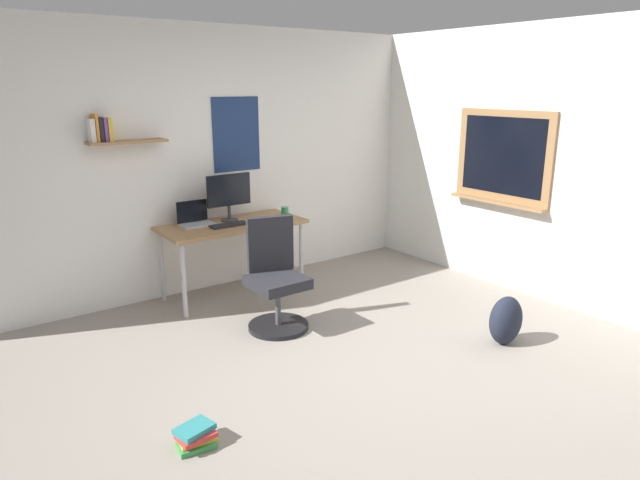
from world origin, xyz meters
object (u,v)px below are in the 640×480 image
office_chair (275,282)px  book_stack_on_floor (196,437)px  laptop (195,219)px  backpack (506,320)px  keyboard (229,225)px  monitor_primary (229,194)px  computer_mouse (255,220)px  desk (232,231)px  coffee_mug (285,211)px

office_chair → book_stack_on_floor: 1.76m
laptop → office_chair: bearing=-76.9°
backpack → keyboard: bearing=120.9°
monitor_primary → computer_mouse: 0.36m
desk → monitor_primary: size_ratio=2.99×
laptop → computer_mouse: laptop is taller
monitor_primary → keyboard: size_ratio=1.25×
computer_mouse → backpack: computer_mouse is taller
desk → coffee_mug: (0.59, -0.03, 0.12)m
desk → backpack: desk is taller
desk → coffee_mug: bearing=-3.0°
keyboard → computer_mouse: computer_mouse is taller
laptop → backpack: 2.96m
monitor_primary → book_stack_on_floor: size_ratio=1.90×
monitor_primary → computer_mouse: (0.18, -0.19, -0.25)m
monitor_primary → coffee_mug: size_ratio=5.04×
keyboard → computer_mouse: 0.28m
computer_mouse → book_stack_on_floor: computer_mouse is taller
office_chair → computer_mouse: size_ratio=9.13×
laptop → backpack: size_ratio=0.77×
computer_mouse → backpack: bearing=-64.8°
laptop → desk: bearing=-26.1°
coffee_mug → backpack: 2.42m
desk → keyboard: size_ratio=3.75×
monitor_primary → coffee_mug: 0.62m
desk → office_chair: (-0.07, -0.90, -0.25)m
coffee_mug → computer_mouse: bearing=-172.6°
office_chair → keyboard: (-0.00, 0.82, 0.34)m
office_chair → coffee_mug: (0.66, 0.87, 0.37)m
desk → laptop: 0.37m
office_chair → backpack: office_chair is taller
office_chair → monitor_primary: size_ratio=2.05×
monitor_primary → office_chair: bearing=-95.8°
office_chair → backpack: size_ratio=2.36×
keyboard → coffee_mug: 0.67m
monitor_primary → backpack: (1.21, -2.39, -0.80)m
laptop → monitor_primary: bearing=-7.9°
keyboard → backpack: keyboard is taller
desk → backpack: size_ratio=3.45×
computer_mouse → backpack: (1.04, -2.21, -0.55)m
backpack → coffee_mug: bearing=106.2°
book_stack_on_floor → computer_mouse: bearing=51.9°
desk → office_chair: office_chair is taller
coffee_mug → desk: bearing=177.0°
desk → laptop: size_ratio=4.48×
computer_mouse → coffee_mug: (0.38, 0.05, 0.03)m
keyboard → office_chair: bearing=-89.8°
office_chair → book_stack_on_floor: bearing=-137.6°
office_chair → laptop: 1.14m
office_chair → coffee_mug: office_chair is taller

